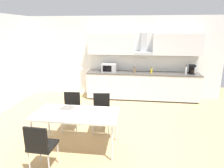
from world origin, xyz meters
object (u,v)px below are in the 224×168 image
(microwave, at_px, (109,68))
(bottle_white, at_px, (186,70))
(coffee_maker, at_px, (192,69))
(chair_far_right, at_px, (101,109))
(bottle_brown, at_px, (134,70))
(pendant_lamp, at_px, (73,63))
(chair_far_left, at_px, (71,107))
(dining_table, at_px, (76,115))
(bottle_yellow, at_px, (151,71))
(chair_near_left, at_px, (40,144))

(microwave, xyz_separation_m, bottle_white, (2.48, -0.04, -0.01))
(coffee_maker, xyz_separation_m, chair_far_right, (-2.54, -2.34, -0.53))
(bottle_brown, bearing_deg, coffee_maker, 2.18)
(pendant_lamp, bearing_deg, microwave, 86.14)
(chair_far_left, distance_m, pendant_lamp, 1.46)
(bottle_brown, xyz_separation_m, chair_far_right, (-0.71, -2.27, -0.47))
(microwave, relative_size, dining_table, 0.30)
(chair_far_right, xyz_separation_m, pendant_lamp, (-0.35, -0.78, 1.18))
(pendant_lamp, bearing_deg, bottle_brown, 70.84)
(dining_table, relative_size, chair_far_left, 1.85)
(chair_far_right, distance_m, pendant_lamp, 1.46)
(microwave, xyz_separation_m, coffee_maker, (2.68, 0.03, 0.01))
(coffee_maker, distance_m, bottle_brown, 1.83)
(microwave, xyz_separation_m, dining_table, (-0.21, -3.09, -0.35))
(bottle_white, distance_m, chair_far_right, 3.30)
(bottle_yellow, relative_size, chair_near_left, 0.21)
(bottle_brown, height_order, bottle_white, bottle_white)
(bottle_brown, distance_m, chair_far_left, 2.72)
(bottle_white, xyz_separation_m, chair_far_left, (-3.06, -2.27, -0.50))
(coffee_maker, xyz_separation_m, bottle_yellow, (-1.28, -0.03, -0.07))
(bottle_white, distance_m, chair_far_left, 3.84)
(microwave, height_order, coffee_maker, coffee_maker)
(bottle_brown, distance_m, chair_near_left, 4.12)
(bottle_brown, xyz_separation_m, chair_far_left, (-1.42, -2.27, -0.47))
(chair_near_left, height_order, pendant_lamp, pendant_lamp)
(coffee_maker, xyz_separation_m, chair_far_left, (-3.26, -2.34, -0.53))
(microwave, distance_m, chair_near_left, 3.95)
(chair_far_left, bearing_deg, bottle_brown, 57.87)
(chair_near_left, height_order, chair_far_right, same)
(coffee_maker, height_order, bottle_brown, coffee_maker)
(bottle_white, relative_size, chair_far_right, 0.34)
(bottle_brown, relative_size, bottle_yellow, 1.18)
(dining_table, distance_m, chair_near_left, 0.88)
(bottle_white, height_order, chair_far_left, bottle_white)
(bottle_brown, height_order, dining_table, bottle_brown)
(chair_far_left, height_order, pendant_lamp, pendant_lamp)
(bottle_yellow, relative_size, chair_far_right, 0.21)
(coffee_maker, height_order, chair_near_left, coffee_maker)
(chair_near_left, bearing_deg, coffee_maker, 50.17)
(bottle_brown, distance_m, dining_table, 3.24)
(bottle_yellow, distance_m, chair_near_left, 4.37)
(bottle_yellow, relative_size, dining_table, 0.11)
(coffee_maker, xyz_separation_m, bottle_white, (-0.20, -0.07, -0.02))
(chair_far_left, bearing_deg, pendant_lamp, -65.08)
(pendant_lamp, bearing_deg, chair_far_right, 65.72)
(microwave, xyz_separation_m, chair_near_left, (-0.57, -3.88, -0.52))
(microwave, bearing_deg, dining_table, -93.86)
(bottle_yellow, xyz_separation_m, dining_table, (-1.61, -3.09, -0.29))
(microwave, distance_m, bottle_white, 2.49)
(bottle_white, bearing_deg, chair_far_right, -135.88)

